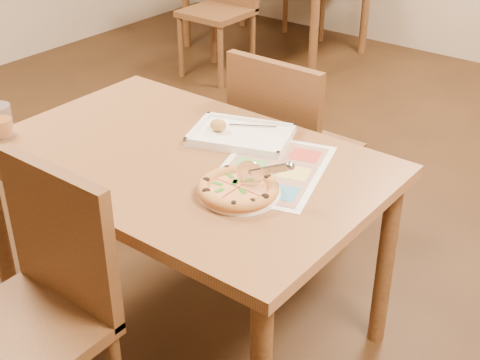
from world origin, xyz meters
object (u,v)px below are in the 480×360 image
Objects in this scene: pizza at (238,189)px; menu at (271,169)px; glass_tumbler at (0,122)px; appetizer_tray at (239,136)px; chair_far at (285,135)px; plate at (240,193)px; chair_near at (40,286)px; dining_table at (184,179)px; pizza_cutter at (263,171)px.

pizza is 0.19m from menu.
pizza is 2.18× the size of glass_tumbler.
pizza is at bearing -52.64° from appetizer_tray.
pizza is 0.38m from appetizer_tray.
chair_far reaches higher than plate.
plate is at bearing 11.96° from glass_tumbler.
chair_near is 1.20× the size of appetizer_tray.
dining_table is 0.40m from pizza_cutter.
glass_tumbler is (-0.61, -0.27, 0.13)m from dining_table.
dining_table is 0.31m from menu.
glass_tumbler is at bearing -168.04° from plate.
glass_tumbler reaches higher than pizza.
plate is at bearing -85.72° from menu.
dining_table is 0.25m from appetizer_tray.
chair_far is at bearing 90.00° from dining_table.
glass_tumbler is 0.96m from menu.
chair_far is at bearing 90.00° from chair_near.
appetizer_tray is at bearing 152.33° from menu.
plate is at bearing 93.06° from pizza.
chair_far is (-0.00, 0.60, -0.07)m from dining_table.
chair_far is at bearing 99.63° from appetizer_tray.
appetizer_tray is at bearing 117.16° from pizza_cutter.
pizza is at bearing 11.41° from glass_tumbler.
chair_far is 0.77m from pizza.
appetizer_tray reaches higher than menu.
pizza is at bearing 60.17° from chair_near.
menu is at bearing 22.65° from glass_tumbler.
pizza_cutter is at bearing 28.49° from plate.
pizza is 0.62× the size of appetizer_tray.
dining_table is at bearing -106.80° from appetizer_tray.
menu is at bearing 119.48° from chair_far.
glass_tumbler reaches higher than appetizer_tray.
pizza_cutter is (0.06, 0.03, 0.08)m from plate.
chair_far reaches higher than pizza.
glass_tumbler is at bearing -168.59° from pizza.
glass_tumbler is (-0.67, -0.48, 0.04)m from appetizer_tray.
pizza_cutter is (0.06, 0.04, 0.06)m from pizza.
chair_far is 0.59m from menu.
glass_tumbler reaches higher than menu.
chair_near is at bearing -90.00° from dining_table.
plate is at bearing -51.87° from appetizer_tray.
pizza_cutter is 1.41× the size of glass_tumbler.
dining_table is 5.38× the size of plate.
plate is 0.10m from pizza_cutter.
chair_near is 0.77m from menu.
pizza is (0.00, -0.01, 0.02)m from plate.
menu is (-0.07, 0.15, -0.08)m from pizza_cutter.
dining_table is 8.31× the size of pizza_cutter.
glass_tumbler is at bearing 55.14° from chair_far.
glass_tumbler is (-0.90, -0.19, 0.04)m from plate.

